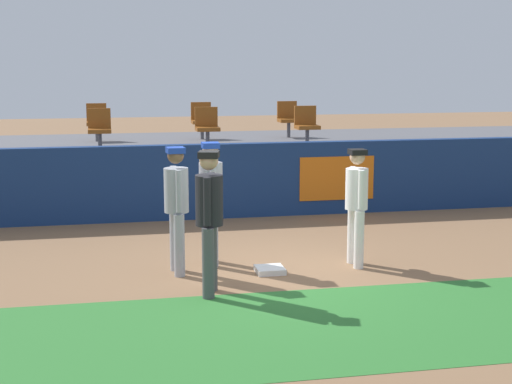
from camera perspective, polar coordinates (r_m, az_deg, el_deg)
The scene contains 15 objects.
ground_plane at distance 10.90m, azimuth 0.32°, elevation -6.18°, with size 60.00×60.00×0.00m, color #846042.
grass_foreground_strip at distance 8.84m, azimuth 3.29°, elevation -10.07°, with size 18.00×2.80×0.01m, color #2D722D.
first_base at distance 10.99m, azimuth 1.03°, elevation -5.82°, with size 0.40×0.40×0.08m, color white.
player_fielder_home at distance 11.26m, azimuth 7.50°, elevation -0.52°, with size 0.33×0.54×1.73m.
player_runner_visitor at distance 10.80m, azimuth -5.95°, elevation -0.67°, with size 0.37×0.51×1.81m.
player_coach_visitor at distance 11.25m, azimuth -3.38°, elevation -0.17°, with size 0.35×0.51×1.82m.
player_umpire at distance 9.78m, azimuth -3.50°, elevation -1.53°, with size 0.44×0.51×1.87m.
field_wall at distance 14.62m, azimuth -2.84°, elevation 0.82°, with size 18.00×0.26×1.43m.
bleacher_platform at distance 17.16m, azimuth -4.16°, elevation 1.76°, with size 18.00×4.80×1.19m, color #59595E.
seat_back_right at distance 18.09m, azimuth 2.40°, elevation 5.60°, with size 0.47×0.44×0.84m.
seat_back_left at distance 17.57m, azimuth -11.78°, elevation 5.27°, with size 0.44×0.44×0.84m.
seat_front_left at distance 15.78m, azimuth -11.58°, elevation 4.77°, with size 0.46×0.44×0.84m.
seat_front_right at distance 16.34m, azimuth 3.78°, elevation 5.12°, with size 0.47×0.44×0.84m.
seat_front_center at distance 15.92m, azimuth -3.67°, elevation 5.00°, with size 0.47×0.44×0.84m.
seat_back_center at distance 17.72m, azimuth -4.07°, elevation 5.49°, with size 0.46×0.44×0.84m.
Camera 1 is at (-2.13, -10.25, 3.02)m, focal length 53.71 mm.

